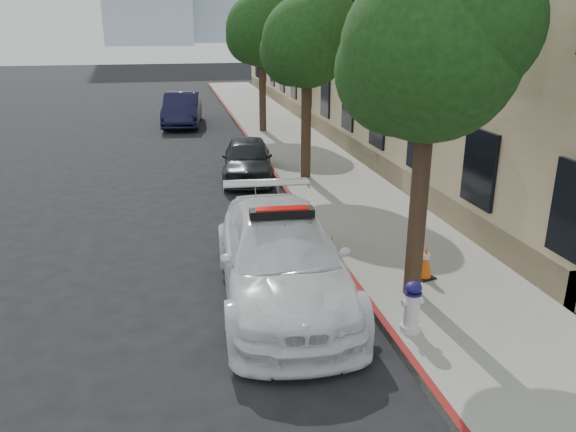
% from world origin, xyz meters
% --- Properties ---
extents(ground, '(120.00, 120.00, 0.00)m').
position_xyz_m(ground, '(0.00, 0.00, 0.00)').
color(ground, black).
rests_on(ground, ground).
extents(sidewalk, '(3.20, 50.00, 0.15)m').
position_xyz_m(sidewalk, '(3.60, 10.00, 0.07)').
color(sidewalk, gray).
rests_on(sidewalk, ground).
extents(curb_strip, '(0.12, 50.00, 0.15)m').
position_xyz_m(curb_strip, '(2.06, 10.00, 0.07)').
color(curb_strip, maroon).
rests_on(curb_strip, ground).
extents(building, '(8.00, 36.00, 10.00)m').
position_xyz_m(building, '(9.20, 15.00, 5.00)').
color(building, tan).
rests_on(building, ground).
extents(tree_near, '(2.92, 2.82, 5.62)m').
position_xyz_m(tree_near, '(2.93, -2.01, 4.27)').
color(tree_near, black).
rests_on(tree_near, sidewalk).
extents(tree_mid, '(2.77, 2.64, 5.43)m').
position_xyz_m(tree_mid, '(2.93, 5.99, 4.16)').
color(tree_mid, black).
rests_on(tree_mid, sidewalk).
extents(tree_far, '(3.10, 3.00, 5.81)m').
position_xyz_m(tree_far, '(2.93, 13.99, 4.39)').
color(tree_far, black).
rests_on(tree_far, sidewalk).
extents(police_car, '(2.50, 5.47, 1.70)m').
position_xyz_m(police_car, '(0.67, -1.44, 0.78)').
color(police_car, white).
rests_on(police_car, ground).
extents(parked_car_mid, '(2.02, 3.94, 1.28)m').
position_xyz_m(parked_car_mid, '(1.20, 6.72, 0.64)').
color(parked_car_mid, '#202428').
rests_on(parked_car_mid, ground).
extents(parked_car_far, '(2.09, 4.79, 1.53)m').
position_xyz_m(parked_car_far, '(-0.48, 16.97, 0.77)').
color(parked_car_far, black).
rests_on(parked_car_far, ground).
extents(fire_hydrant, '(0.34, 0.32, 0.83)m').
position_xyz_m(fire_hydrant, '(2.35, -3.21, 0.55)').
color(fire_hydrant, silver).
rests_on(fire_hydrant, sidewalk).
extents(traffic_cone, '(0.41, 0.41, 0.64)m').
position_xyz_m(traffic_cone, '(3.38, -1.47, 0.46)').
color(traffic_cone, black).
rests_on(traffic_cone, sidewalk).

